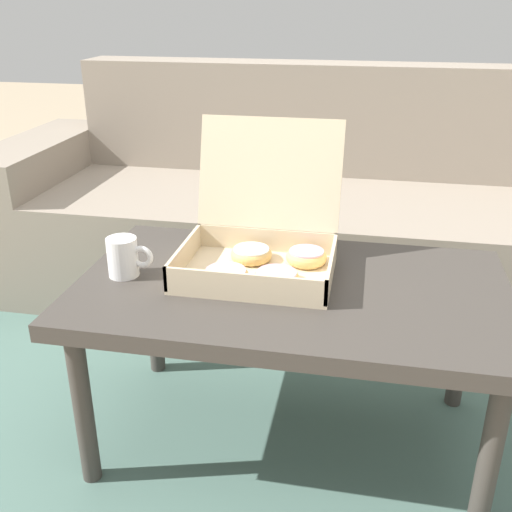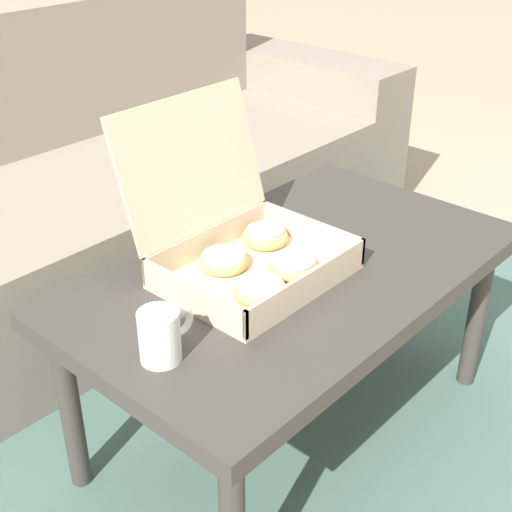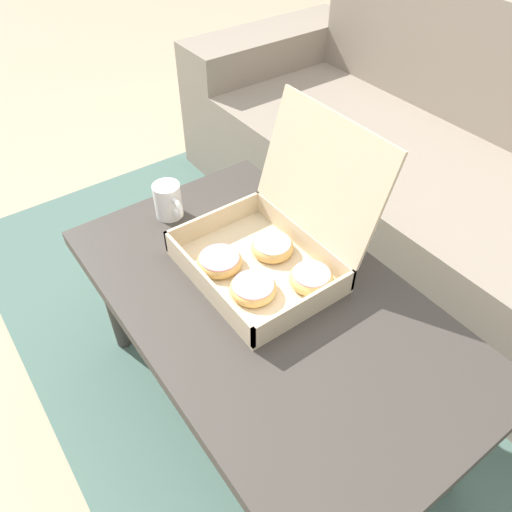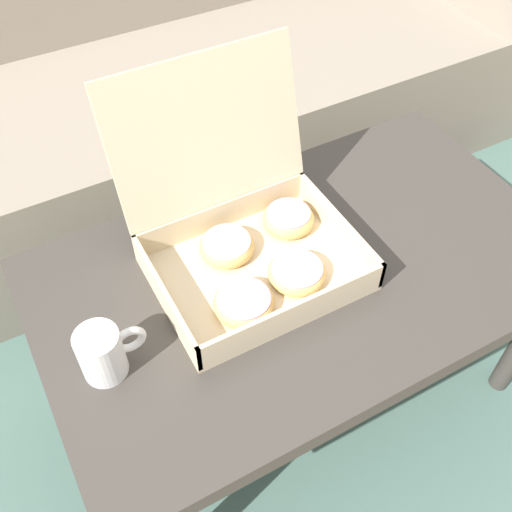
% 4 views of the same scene
% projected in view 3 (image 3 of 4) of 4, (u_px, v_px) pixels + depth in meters
% --- Properties ---
extents(ground_plane, '(12.00, 12.00, 0.00)m').
position_uv_depth(ground_plane, '(296.00, 386.00, 1.46)').
color(ground_plane, tan).
extents(area_rug, '(2.60, 1.85, 0.01)m').
position_uv_depth(area_rug, '(370.00, 337.00, 1.59)').
color(area_rug, '#4C6B60').
rests_on(area_rug, ground_plane).
extents(couch, '(2.48, 0.80, 0.82)m').
position_uv_depth(couch, '(493.00, 211.00, 1.61)').
color(couch, gray).
rests_on(couch, ground_plane).
extents(coffee_table, '(0.99, 0.58, 0.45)m').
position_uv_depth(coffee_table, '(269.00, 314.00, 1.14)').
color(coffee_table, '#3D3833').
rests_on(coffee_table, ground_plane).
extents(pastry_box, '(0.36, 0.36, 0.33)m').
position_uv_depth(pastry_box, '(272.00, 249.00, 1.14)').
color(pastry_box, beige).
rests_on(pastry_box, coffee_table).
extents(coffee_mug, '(0.11, 0.07, 0.09)m').
position_uv_depth(coffee_mug, '(169.00, 201.00, 1.29)').
color(coffee_mug, white).
rests_on(coffee_mug, coffee_table).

